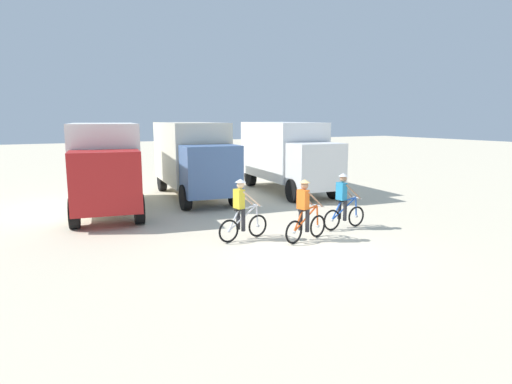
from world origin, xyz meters
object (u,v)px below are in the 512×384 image
(cyclist_orange_shirt, at_px, (242,212))
(box_truck_cream_rv, at_px, (193,156))
(cyclist_near_camera, at_px, (343,203))
(box_truck_avon_van, at_px, (287,153))
(cyclist_cowboy_hat, at_px, (305,212))
(box_truck_white_box, at_px, (105,162))

(cyclist_orange_shirt, bearing_deg, box_truck_cream_rv, 81.27)
(cyclist_near_camera, bearing_deg, box_truck_avon_van, 72.54)
(box_truck_avon_van, distance_m, cyclist_near_camera, 7.65)
(box_truck_avon_van, relative_size, cyclist_near_camera, 3.81)
(box_truck_cream_rv, height_order, cyclist_orange_shirt, box_truck_cream_rv)
(box_truck_cream_rv, relative_size, cyclist_near_camera, 3.81)
(cyclist_cowboy_hat, height_order, cyclist_near_camera, same)
(box_truck_cream_rv, bearing_deg, box_truck_white_box, -162.96)
(box_truck_cream_rv, xyz_separation_m, cyclist_cowboy_hat, (0.44, -8.42, -1.03))
(box_truck_avon_van, relative_size, cyclist_cowboy_hat, 3.81)
(box_truck_white_box, bearing_deg, cyclist_cowboy_hat, -58.46)
(box_truck_cream_rv, distance_m, box_truck_avon_van, 4.64)
(box_truck_avon_van, relative_size, cyclist_orange_shirt, 3.81)
(box_truck_white_box, xyz_separation_m, box_truck_avon_van, (8.58, 0.65, 0.00))
(box_truck_white_box, xyz_separation_m, cyclist_cowboy_hat, (4.42, -7.20, -1.03))
(box_truck_cream_rv, height_order, box_truck_avon_van, same)
(box_truck_white_box, distance_m, cyclist_near_camera, 9.17)
(cyclist_orange_shirt, bearing_deg, cyclist_near_camera, -5.01)
(box_truck_avon_van, bearing_deg, cyclist_cowboy_hat, -117.93)
(cyclist_cowboy_hat, distance_m, cyclist_near_camera, 1.99)
(cyclist_orange_shirt, distance_m, cyclist_cowboy_hat, 1.84)
(cyclist_cowboy_hat, xyz_separation_m, cyclist_near_camera, (1.89, 0.62, 0.00))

